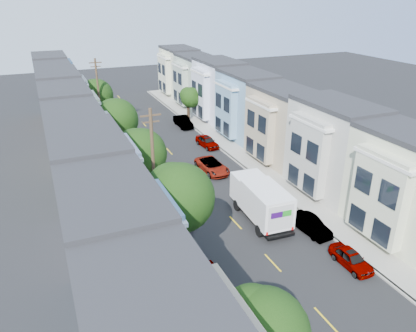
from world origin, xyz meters
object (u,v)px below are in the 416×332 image
tree_d (116,120)px  parked_left_c (171,214)px  parked_left_d (138,166)px  utility_pole_near (154,170)px  tree_b (178,198)px  parked_right_c (207,142)px  fedex_truck (261,200)px  tree_e (96,95)px  lead_sedan (212,166)px  parked_left_b (216,281)px  tree_far_r (190,98)px  parked_right_d (183,122)px  parked_right_b (310,225)px  tree_c (140,154)px  utility_pole_far (99,97)px  parked_right_a (351,259)px

tree_d → parked_left_c: size_ratio=1.39×
parked_left_d → parked_left_c: bearing=-84.5°
utility_pole_near → tree_b: bearing=-90.0°
parked_right_c → fedex_truck: bearing=-104.5°
tree_e → lead_sedan: tree_e is taller
lead_sedan → parked_left_b: size_ratio=1.27×
tree_e → tree_far_r: size_ratio=1.39×
tree_b → utility_pole_near: 5.89m
parked_right_c → parked_right_d: (0.00, 8.87, 0.08)m
tree_e → parked_right_b: (11.20, -34.15, -4.11)m
lead_sedan → parked_right_b: (2.52, -14.01, -0.03)m
tree_c → parked_left_c: size_ratio=1.34×
parked_left_c → tree_c: bearing=112.9°
tree_d → parked_right_b: tree_d is taller
tree_far_r → utility_pole_far: (-13.19, -0.88, 1.62)m
tree_far_r → parked_right_c: tree_far_r is taller
fedex_truck → parked_left_b: 9.71m
tree_d → utility_pole_near: 14.78m
tree_c → utility_pole_near: (0.00, -4.41, 0.27)m
utility_pole_far → tree_c: bearing=-90.0°
parked_left_d → parked_right_a: parked_left_d is taller
parked_right_a → parked_right_b: size_ratio=0.96×
tree_b → utility_pole_far: size_ratio=0.79×
fedex_truck → utility_pole_near: bearing=168.1°
parked_left_c → parked_right_d: bearing=72.0°
tree_e → parked_left_c: tree_e is taller
parked_right_a → tree_e: bearing=105.9°
utility_pole_far → parked_right_a: utility_pole_far is taller
parked_right_b → parked_right_d: 30.19m
tree_far_r → parked_right_d: tree_far_r is taller
parked_right_b → parked_right_c: 21.31m
fedex_truck → parked_right_d: bearing=87.6°
utility_pole_far → lead_sedan: bearing=-63.8°
utility_pole_far → parked_right_b: 33.86m
lead_sedan → parked_right_a: 19.00m
lead_sedan → parked_right_b: bearing=-83.5°
utility_pole_near → parked_left_c: utility_pole_near is taller
lead_sedan → parked_left_d: bearing=152.2°
tree_c → parked_right_a: tree_c is taller
utility_pole_far → parked_right_b: utility_pole_far is taller
utility_pole_near → parked_left_b: bearing=-81.0°
parked_left_c → parked_right_d: parked_right_d is taller
tree_e → tree_far_r: tree_e is taller
parked_right_d → parked_right_b: bearing=-89.8°
tree_b → tree_c: (0.00, 10.28, -0.67)m
utility_pole_near → lead_sedan: (8.68, 8.37, -4.46)m
fedex_truck → parked_right_d: fedex_truck is taller
tree_far_r → parked_right_c: bearing=-100.1°
tree_b → parked_left_b: bearing=-64.8°
tree_b → parked_right_a: tree_b is taller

